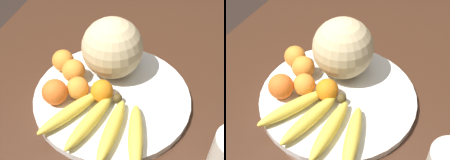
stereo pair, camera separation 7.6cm
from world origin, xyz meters
The scene contains 10 objects.
kitchen_table centered at (0.00, 0.00, 0.65)m, with size 1.34×0.89×0.75m.
fruit_bowl centered at (0.04, 0.01, 0.77)m, with size 0.40×0.40×0.02m.
melon centered at (-0.04, -0.02, 0.86)m, with size 0.16×0.16×0.16m.
banana_bunch centered at (0.16, 0.02, 0.79)m, with size 0.21×0.26×0.03m.
orange_front_left centered at (0.02, -0.11, 0.81)m, with size 0.06×0.06×0.06m.
orange_front_right centered at (-0.01, -0.15, 0.80)m, with size 0.06×0.06×0.06m.
orange_mid_center centered at (0.07, -0.07, 0.80)m, with size 0.06×0.06×0.06m.
orange_back_left centered at (0.07, -0.01, 0.80)m, with size 0.06×0.06×0.06m.
orange_back_right centered at (0.11, -0.12, 0.81)m, with size 0.06×0.06×0.06m.
produce_tag centered at (-0.01, -0.08, 0.78)m, with size 0.09×0.04×0.00m.
Camera 2 is at (0.55, 0.23, 1.35)m, focal length 50.00 mm.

